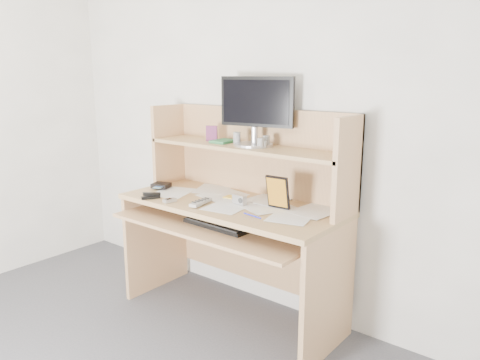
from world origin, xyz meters
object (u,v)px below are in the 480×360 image
Objects in this scene: tv_remote at (201,202)px; monitor at (256,109)px; keyboard at (218,224)px; game_case at (278,192)px; desk at (239,208)px.

tv_remote is 0.38× the size of monitor.
monitor is (0.00, 0.36, 0.64)m from keyboard.
desk is at bearing 170.14° from game_case.
keyboard is at bearing -16.58° from tv_remote.
monitor is at bearing 54.57° from tv_remote.
monitor is at bearing 147.79° from game_case.
desk is 0.35m from game_case.
tv_remote is (-0.10, -0.23, 0.07)m from desk.
desk is 7.77× the size of tv_remote.
desk reaches higher than tv_remote.
tv_remote is 0.47m from game_case.
game_case is 0.40× the size of monitor.
desk is 0.62m from monitor.
game_case is 0.54m from monitor.
keyboard is at bearing -100.25° from monitor.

